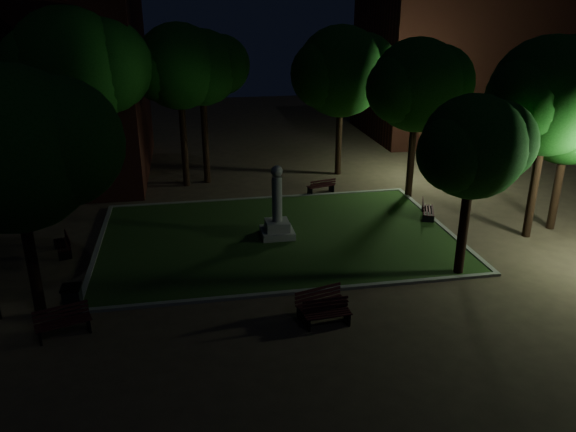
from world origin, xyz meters
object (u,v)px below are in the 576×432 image
Objects in this scene: monument at (277,217)px; bench_west_near at (63,322)px; bench_left_side at (64,245)px; bicycle at (31,218)px; bench_right_side at (427,211)px; bench_near_right at (327,314)px; trash_bin at (73,300)px; bench_far_side at (321,187)px; bench_near_left at (321,304)px.

monument is 10.04m from bench_west_near.
bench_left_side reaches higher than bicycle.
monument is 1.97× the size of bench_right_side.
bicycle is (-11.34, 10.62, 0.00)m from bench_near_right.
bicycle is (-3.25, 8.54, -0.13)m from trash_bin.
bench_left_side is 0.97× the size of bench_far_side.
bench_far_side is at bearing 96.63° from bench_left_side.
bench_west_near is at bearing 137.11° from bench_right_side.
bicycle is at bearing 89.53° from bench_west_near.
bench_near_right is 8.35m from trash_bin.
bench_west_near is 1.10× the size of bench_far_side.
bench_right_side is (7.00, 7.65, -0.04)m from bench_near_left.
trash_bin is at bearing 133.55° from bench_right_side.
trash_bin is 0.69× the size of bicycle.
trash_bin is (1.22, -5.09, 0.16)m from bench_left_side.
bench_west_near reaches higher than bench_right_side.
bench_left_side is 1.47× the size of trash_bin.
bench_near_left is (0.36, -6.68, -0.52)m from monument.
trash_bin is at bearing -146.00° from monument.
monument is 2.02× the size of bench_far_side.
monument reaches higher than bench_near_right.
bench_near_right is at bearing -24.74° from bench_west_near.
bench_right_side is at bearing 46.29° from bench_near_right.
monument is at bearing 44.23° from bench_far_side.
monument is 1.84× the size of bench_west_near.
bench_left_side is at bearing 138.83° from bench_near_right.
bench_near_left is 1.17× the size of bench_left_side.
bench_right_side is (15.13, 7.31, -0.03)m from bench_west_near.
bench_right_side is at bearing 7.36° from bench_west_near.
bench_left_side is 13.37m from bench_far_side.
bench_far_side is at bearing 44.12° from trash_bin.
monument is at bearing 34.00° from trash_bin.
bench_near_left is at bearing -20.82° from bench_west_near.
bench_west_near is (-8.20, 0.91, 0.03)m from bench_near_right.
bench_near_right is at bearing 161.17° from bench_right_side.
bench_left_side is at bearing 115.01° from bench_right_side.
bicycle is (-14.21, -2.08, 0.01)m from bench_far_side.
bench_right_side is 1.07× the size of bicycle.
bicycle is at bearing 110.86° from trash_bin.
trash_bin is (-8.09, 2.08, 0.14)m from bench_near_right.
monument is at bearing 20.79° from bench_west_near.
trash_bin reaches higher than bench_right_side.
bench_right_side reaches higher than bench_left_side.
monument is at bearing 89.81° from bench_near_right.
monument is 2.08× the size of bench_left_side.
monument is 11.44m from bicycle.
monument is 2.12× the size of bicycle.
bench_right_side is at bearing 22.21° from trash_bin.
bench_near_left is 11.36m from bench_left_side.
bench_left_side is at bearing 81.63° from bench_west_near.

